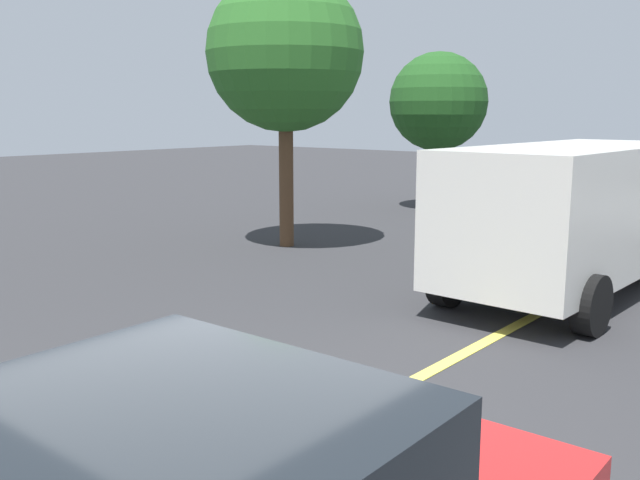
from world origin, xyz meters
name	(u,v)px	position (x,y,z in m)	size (l,w,h in m)	color
lane_marking_centre	(427,373)	(3.00, 0.00, 0.01)	(28.00, 0.16, 0.01)	#E0D14C
white_van	(572,210)	(7.14, 0.11, 1.27)	(5.26, 2.39, 2.20)	silver
tree_left_verge	(285,53)	(7.36, 5.95, 3.81)	(3.08, 3.08, 5.36)	#513823
tree_centre_verge	(438,102)	(14.21, 6.52, 2.97)	(2.70, 2.70, 4.33)	#513823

